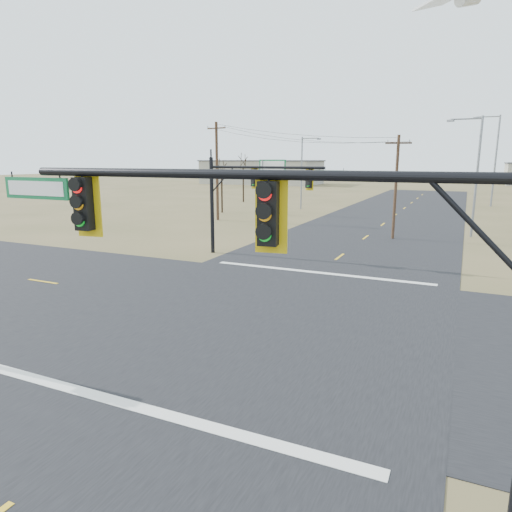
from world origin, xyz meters
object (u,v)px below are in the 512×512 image
at_px(mast_arm_far, 258,185).
at_px(streetlight_b, 494,156).
at_px(bare_tree_b, 243,161).
at_px(utility_pole_near, 396,185).
at_px(bare_tree_a, 221,168).
at_px(utility_pole_far, 217,170).
at_px(highway_sign, 272,176).
at_px(streetlight_a, 475,170).
at_px(mast_arm_near, 270,243).
at_px(streetlight_c, 303,169).

bearing_deg(mast_arm_far, streetlight_b, 90.86).
relative_size(mast_arm_far, bare_tree_b, 1.22).
distance_m(utility_pole_near, bare_tree_a, 22.90).
distance_m(mast_arm_far, bare_tree_a, 24.74).
relative_size(utility_pole_far, bare_tree_a, 1.49).
relative_size(utility_pole_far, highway_sign, 1.60).
distance_m(streetlight_a, bare_tree_b, 35.23).
xyz_separation_m(streetlight_a, streetlight_b, (2.35, 27.28, 1.27)).
distance_m(mast_arm_far, bare_tree_b, 37.54).
bearing_deg(mast_arm_near, mast_arm_far, 106.39).
distance_m(streetlight_c, bare_tree_a, 10.32).
bearing_deg(highway_sign, streetlight_c, 81.50).
xyz_separation_m(streetlight_a, bare_tree_b, (-29.39, 19.42, 0.63)).
bearing_deg(utility_pole_near, streetlight_c, 127.37).
relative_size(utility_pole_near, bare_tree_b, 1.07).
distance_m(utility_pole_near, bare_tree_b, 33.23).
bearing_deg(bare_tree_b, highway_sign, -51.49).
xyz_separation_m(streetlight_b, streetlight_c, (-21.02, -13.22, -1.59)).
height_order(utility_pole_far, streetlight_b, streetlight_b).
bearing_deg(streetlight_a, highway_sign, -178.97).
relative_size(mast_arm_far, utility_pole_near, 1.13).
bearing_deg(mast_arm_far, streetlight_c, 123.53).
bearing_deg(highway_sign, bare_tree_a, -167.24).
bearing_deg(mast_arm_far, highway_sign, 130.57).
distance_m(streetlight_a, streetlight_c, 23.38).
xyz_separation_m(mast_arm_near, streetlight_b, (5.65, 59.81, 1.79)).
height_order(mast_arm_near, bare_tree_a, bare_tree_a).
height_order(streetlight_b, bare_tree_b, streetlight_b).
bearing_deg(highway_sign, streetlight_a, -17.55).
bearing_deg(utility_pole_far, bare_tree_a, 115.11).
relative_size(mast_arm_far, streetlight_c, 1.02).
distance_m(mast_arm_far, streetlight_b, 43.60).
distance_m(mast_arm_far, utility_pole_near, 12.38).
xyz_separation_m(mast_arm_near, highway_sign, (-16.71, 40.16, -0.42)).
height_order(mast_arm_near, streetlight_b, streetlight_b).
height_order(mast_arm_far, utility_pole_far, utility_pole_far).
height_order(utility_pole_far, highway_sign, utility_pole_far).
distance_m(utility_pole_far, bare_tree_a, 6.69).
bearing_deg(streetlight_a, utility_pole_near, -125.28).
bearing_deg(mast_arm_near, streetlight_b, 76.03).
bearing_deg(streetlight_a, bare_tree_b, 168.45).
distance_m(utility_pole_far, bare_tree_b, 19.88).
relative_size(streetlight_a, streetlight_c, 1.06).
height_order(mast_arm_far, utility_pole_near, utility_pole_near).
xyz_separation_m(utility_pole_near, streetlight_a, (5.31, 3.42, 1.06)).
bearing_deg(utility_pole_near, mast_arm_near, -86.05).
bearing_deg(bare_tree_b, bare_tree_a, -74.47).
height_order(mast_arm_near, utility_pole_near, utility_pole_near).
bearing_deg(streetlight_b, bare_tree_a, -146.11).
bearing_deg(highway_sign, bare_tree_b, 131.82).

